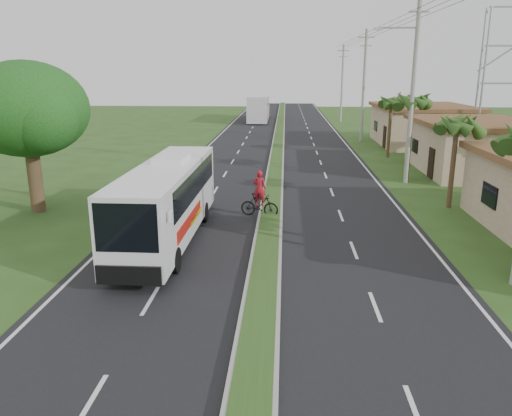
{
  "coord_description": "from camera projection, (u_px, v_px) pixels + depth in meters",
  "views": [
    {
      "loc": [
        0.65,
        -14.13,
        6.99
      ],
      "look_at": [
        -0.44,
        4.71,
        1.8
      ],
      "focal_mm": 35.0,
      "sensor_mm": 36.0,
      "label": 1
    }
  ],
  "objects": [
    {
      "name": "ground",
      "position": [
        261.0,
        304.0,
        15.49
      ],
      "size": [
        180.0,
        180.0,
        0.0
      ],
      "primitive_type": "plane",
      "color": "#2C471A",
      "rests_on": "ground"
    },
    {
      "name": "road_asphalt",
      "position": [
        275.0,
        175.0,
        34.74
      ],
      "size": [
        14.0,
        160.0,
        0.02
      ],
      "primitive_type": "cube",
      "color": "black",
      "rests_on": "ground"
    },
    {
      "name": "median_strip",
      "position": [
        275.0,
        174.0,
        34.72
      ],
      "size": [
        1.2,
        160.0,
        0.18
      ],
      "color": "gray",
      "rests_on": "ground"
    },
    {
      "name": "lane_edge_left",
      "position": [
        180.0,
        174.0,
        35.12
      ],
      "size": [
        0.12,
        160.0,
        0.01
      ],
      "primitive_type": "cube",
      "color": "silver",
      "rests_on": "ground"
    },
    {
      "name": "lane_edge_right",
      "position": [
        372.0,
        176.0,
        34.37
      ],
      "size": [
        0.12,
        160.0,
        0.01
      ],
      "primitive_type": "cube",
      "color": "silver",
      "rests_on": "ground"
    },
    {
      "name": "shop_mid",
      "position": [
        473.0,
        146.0,
        35.39
      ],
      "size": [
        7.6,
        10.6,
        3.67
      ],
      "color": "tan",
      "rests_on": "ground"
    },
    {
      "name": "shop_far",
      "position": [
        421.0,
        125.0,
        48.85
      ],
      "size": [
        8.6,
        11.6,
        3.82
      ],
      "color": "tan",
      "rests_on": "ground"
    },
    {
      "name": "palm_verge_b",
      "position": [
        457.0,
        125.0,
        25.36
      ],
      "size": [
        2.4,
        2.4,
        5.05
      ],
      "color": "#473321",
      "rests_on": "ground"
    },
    {
      "name": "palm_verge_c",
      "position": [
        413.0,
        101.0,
        31.93
      ],
      "size": [
        2.4,
        2.4,
        5.85
      ],
      "color": "#473321",
      "rests_on": "ground"
    },
    {
      "name": "palm_verge_d",
      "position": [
        391.0,
        102.0,
        40.72
      ],
      "size": [
        2.4,
        2.4,
        5.25
      ],
      "color": "#473321",
      "rests_on": "ground"
    },
    {
      "name": "shade_tree",
      "position": [
        25.0,
        112.0,
        24.48
      ],
      "size": [
        6.3,
        6.0,
        7.54
      ],
      "color": "#473321",
      "rests_on": "ground"
    },
    {
      "name": "utility_pole_b",
      "position": [
        413.0,
        83.0,
        30.69
      ],
      "size": [
        3.2,
        0.28,
        12.0
      ],
      "color": "gray",
      "rests_on": "ground"
    },
    {
      "name": "utility_pole_c",
      "position": [
        364.0,
        85.0,
        50.09
      ],
      "size": [
        1.6,
        0.28,
        11.0
      ],
      "color": "gray",
      "rests_on": "ground"
    },
    {
      "name": "utility_pole_d",
      "position": [
        342.0,
        83.0,
        69.41
      ],
      "size": [
        1.6,
        0.28,
        10.5
      ],
      "color": "gray",
      "rests_on": "ground"
    },
    {
      "name": "coach_bus_main",
      "position": [
        168.0,
        197.0,
        20.82
      ],
      "size": [
        2.38,
        10.86,
        3.5
      ],
      "rotation": [
        0.0,
        0.0,
        -0.01
      ],
      "color": "white",
      "rests_on": "ground"
    },
    {
      "name": "coach_bus_far",
      "position": [
        259.0,
        106.0,
        72.12
      ],
      "size": [
        2.85,
        12.6,
        3.67
      ],
      "rotation": [
        0.0,
        0.0,
        0.01
      ],
      "color": "silver",
      "rests_on": "ground"
    },
    {
      "name": "motorcyclist",
      "position": [
        260.0,
        200.0,
        24.6
      ],
      "size": [
        2.0,
        0.97,
        2.33
      ],
      "rotation": [
        0.0,
        0.0,
        -0.23
      ],
      "color": "black",
      "rests_on": "ground"
    }
  ]
}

